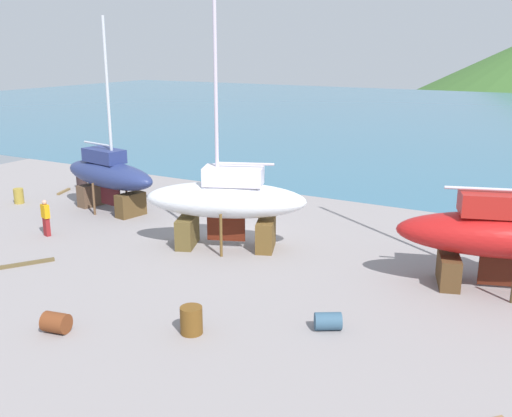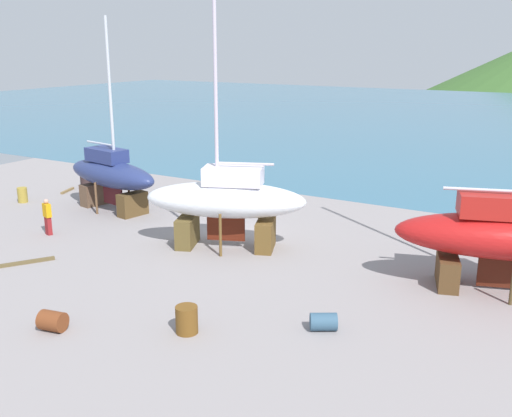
# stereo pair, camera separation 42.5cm
# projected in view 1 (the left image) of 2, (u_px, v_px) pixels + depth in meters

# --- Properties ---
(ground_plane) EXTENTS (47.50, 47.50, 0.00)m
(ground_plane) POSITION_uv_depth(u_px,v_px,m) (192.00, 259.00, 24.15)
(ground_plane) COLOR gray
(sea_water) EXTENTS (170.90, 87.46, 0.01)m
(sea_water) POSITION_uv_depth(u_px,v_px,m) (463.00, 118.00, 70.76)
(sea_water) COLOR teal
(sea_water) RESTS_ON ground
(sailboat_small_center) EXTENTS (6.72, 2.99, 9.79)m
(sailboat_small_center) POSITION_uv_depth(u_px,v_px,m) (109.00, 175.00, 30.69)
(sailboat_small_center) COLOR brown
(sailboat_small_center) RESTS_ON ground
(sailboat_large_starboard) EXTENTS (8.14, 4.60, 14.09)m
(sailboat_large_starboard) POSITION_uv_depth(u_px,v_px,m) (509.00, 234.00, 20.68)
(sailboat_large_starboard) COLOR #4B2F1E
(sailboat_large_starboard) RESTS_ON ground
(sailboat_mid_port) EXTENTS (7.13, 4.53, 11.71)m
(sailboat_mid_port) POSITION_uv_depth(u_px,v_px,m) (226.00, 201.00, 24.97)
(sailboat_mid_port) COLOR brown
(sailboat_mid_port) RESTS_ON ground
(worker) EXTENTS (0.49, 0.36, 1.69)m
(worker) POSITION_uv_depth(u_px,v_px,m) (46.00, 217.00, 26.82)
(worker) COLOR maroon
(worker) RESTS_ON ground
(barrel_ochre) EXTENTS (0.87, 0.76, 0.62)m
(barrel_ochre) POSITION_uv_depth(u_px,v_px,m) (56.00, 323.00, 17.90)
(barrel_ochre) COLOR brown
(barrel_ochre) RESTS_ON ground
(barrel_by_slipway) EXTENTS (0.83, 0.83, 0.91)m
(barrel_by_slipway) POSITION_uv_depth(u_px,v_px,m) (82.00, 181.00, 35.88)
(barrel_by_slipway) COLOR #302223
(barrel_by_slipway) RESTS_ON ground
(barrel_tipped_left) EXTENTS (0.74, 0.74, 0.83)m
(barrel_tipped_left) POSITION_uv_depth(u_px,v_px,m) (19.00, 196.00, 32.48)
(barrel_tipped_left) COLOR olive
(barrel_tipped_left) RESTS_ON ground
(barrel_rust_far) EXTENTS (0.98, 0.89, 0.55)m
(barrel_rust_far) POSITION_uv_depth(u_px,v_px,m) (328.00, 321.00, 18.06)
(barrel_rust_far) COLOR #32536C
(barrel_rust_far) RESTS_ON ground
(barrel_tipped_right) EXTENTS (0.89, 0.89, 0.85)m
(barrel_tipped_right) POSITION_uv_depth(u_px,v_px,m) (191.00, 320.00, 17.80)
(barrel_tipped_right) COLOR brown
(barrel_tipped_right) RESTS_ON ground
(timber_plank_far) EXTENTS (0.59, 1.35, 0.12)m
(timber_plank_far) POSITION_uv_depth(u_px,v_px,m) (64.00, 191.00, 34.98)
(timber_plank_far) COLOR brown
(timber_plank_far) RESTS_ON ground
(timber_long_fore) EXTENTS (1.60, 2.42, 0.13)m
(timber_long_fore) POSITION_uv_depth(u_px,v_px,m) (18.00, 265.00, 23.27)
(timber_long_fore) COLOR brown
(timber_long_fore) RESTS_ON ground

